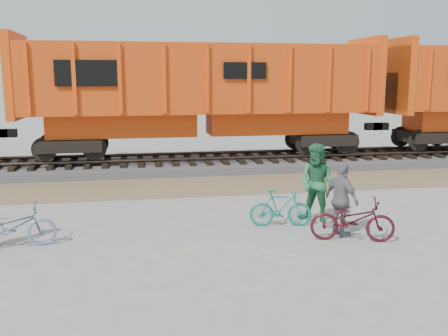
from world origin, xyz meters
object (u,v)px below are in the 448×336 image
(bicycle_maroon, at_px, (352,220))
(person_woman, at_px, (342,200))
(hopper_car_center, at_px, (201,93))
(bicycle_blue, at_px, (12,227))
(person_man, at_px, (317,183))
(bicycle_teal, at_px, (281,208))

(bicycle_maroon, height_order, person_woman, person_woman)
(hopper_car_center, height_order, bicycle_blue, hopper_car_center)
(person_man, distance_m, person_woman, 1.18)
(hopper_car_center, relative_size, person_man, 7.03)
(bicycle_teal, bearing_deg, bicycle_maroon, -128.25)
(bicycle_maroon, bearing_deg, person_man, 25.97)
(person_woman, bearing_deg, bicycle_teal, 29.92)
(bicycle_blue, xyz_separation_m, person_man, (7.09, 0.73, 0.53))
(bicycle_blue, height_order, person_woman, person_woman)
(bicycle_teal, height_order, person_woman, person_woman)
(bicycle_teal, relative_size, person_woman, 0.89)
(person_man, xyz_separation_m, person_woman, (0.15, -1.16, -0.14))
(bicycle_teal, height_order, bicycle_maroon, bicycle_maroon)
(bicycle_blue, height_order, person_man, person_man)
(person_man, bearing_deg, bicycle_blue, -130.52)
(person_woman, bearing_deg, bicycle_maroon, 173.92)
(bicycle_teal, distance_m, bicycle_maroon, 1.85)
(hopper_car_center, relative_size, bicycle_blue, 7.81)
(bicycle_blue, distance_m, bicycle_teal, 6.11)
(bicycle_blue, relative_size, person_man, 0.90)
(bicycle_blue, relative_size, person_woman, 1.05)
(person_man, bearing_deg, bicycle_teal, -125.06)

